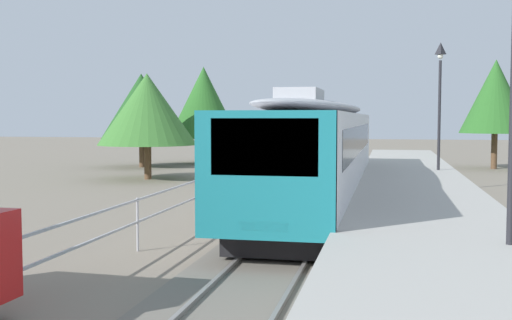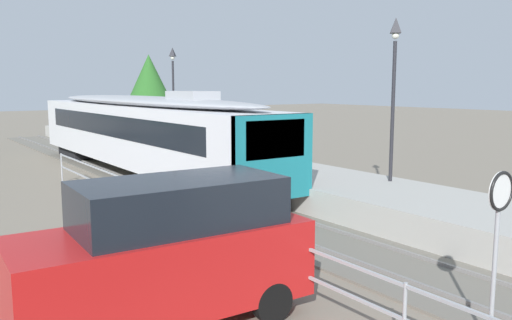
# 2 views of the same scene
# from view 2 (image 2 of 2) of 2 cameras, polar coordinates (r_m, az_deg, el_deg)

# --- Properties ---
(ground_plane) EXTENTS (160.00, 160.00, 0.00)m
(ground_plane) POSITION_cam_2_polar(r_m,az_deg,el_deg) (16.40, -11.93, -6.45)
(ground_plane) COLOR slate
(track_rails) EXTENTS (3.20, 60.00, 0.14)m
(track_rails) POSITION_cam_2_polar(r_m,az_deg,el_deg) (17.75, -2.98, -5.07)
(track_rails) COLOR #6B665B
(track_rails) RESTS_ON ground
(commuter_train) EXTENTS (2.82, 20.23, 3.74)m
(commuter_train) POSITION_cam_2_polar(r_m,az_deg,el_deg) (23.96, -12.53, 3.27)
(commuter_train) COLOR silver
(commuter_train) RESTS_ON track_rails
(station_platform) EXTENTS (3.90, 60.00, 0.90)m
(station_platform) POSITION_cam_2_polar(r_m,az_deg,el_deg) (19.55, 5.10, -2.62)
(station_platform) COLOR #A8A59E
(station_platform) RESTS_ON ground
(platform_lamp_mid_platform) EXTENTS (0.34, 0.34, 5.35)m
(platform_lamp_mid_platform) POSITION_cam_2_polar(r_m,az_deg,el_deg) (17.88, 14.80, 9.59)
(platform_lamp_mid_platform) COLOR #232328
(platform_lamp_mid_platform) RESTS_ON station_platform
(platform_lamp_far_end) EXTENTS (0.34, 0.34, 5.35)m
(platform_lamp_far_end) POSITION_cam_2_polar(r_m,az_deg,el_deg) (30.81, -9.01, 8.97)
(platform_lamp_far_end) COLOR #232328
(platform_lamp_far_end) RESTS_ON station_platform
(speed_limit_sign) EXTENTS (0.61, 0.10, 2.81)m
(speed_limit_sign) POSITION_cam_2_polar(r_m,az_deg,el_deg) (8.68, 24.93, -5.52)
(speed_limit_sign) COLOR #9EA0A5
(speed_limit_sign) RESTS_ON ground
(carpark_fence) EXTENTS (0.06, 36.06, 1.25)m
(carpark_fence) POSITION_cam_2_polar(r_m,az_deg,el_deg) (8.14, 15.89, -14.96)
(carpark_fence) COLOR #9EA0A5
(carpark_fence) RESTS_ON ground
(parked_van_red) EXTENTS (4.98, 2.15, 2.51)m
(parked_van_red) POSITION_cam_2_polar(r_m,az_deg,el_deg) (9.05, -9.57, -9.80)
(parked_van_red) COLOR red
(parked_van_red) RESTS_ON ground
(tree_behind_station_far) EXTENTS (4.22, 4.22, 6.64)m
(tree_behind_station_far) POSITION_cam_2_polar(r_m,az_deg,el_deg) (44.35, -11.54, 8.30)
(tree_behind_station_far) COLOR brown
(tree_behind_station_far) RESTS_ON ground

